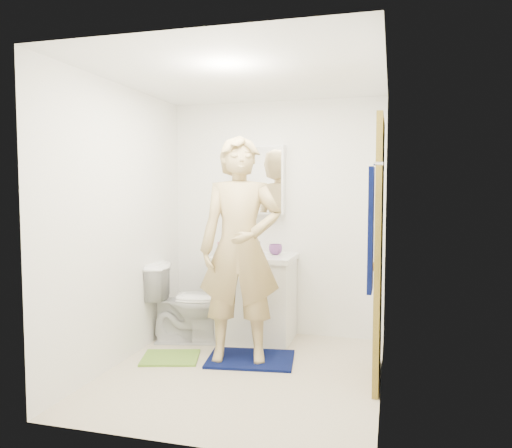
{
  "coord_description": "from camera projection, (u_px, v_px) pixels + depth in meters",
  "views": [
    {
      "loc": [
        1.16,
        -3.83,
        1.52
      ],
      "look_at": [
        0.04,
        0.25,
        1.21
      ],
      "focal_mm": 35.0,
      "sensor_mm": 36.0,
      "label": 1
    }
  ],
  "objects": [
    {
      "name": "wall_left",
      "position": [
        120.0,
        225.0,
        4.3
      ],
      "size": [
        0.02,
        2.4,
        2.4
      ],
      "primitive_type": "cube",
      "color": "white",
      "rests_on": "ground"
    },
    {
      "name": "toothbrush_cup",
      "position": [
        276.0,
        250.0,
        4.97
      ],
      "size": [
        0.14,
        0.14,
        0.11
      ],
      "primitive_type": "imported",
      "rotation": [
        0.0,
        0.0,
        0.08
      ],
      "color": "#6F3A81",
      "rests_on": "countertop"
    },
    {
      "name": "wall_right",
      "position": [
        385.0,
        230.0,
        3.72
      ],
      "size": [
        0.02,
        2.4,
        2.4
      ],
      "primitive_type": "cube",
      "color": "white",
      "rests_on": "ground"
    },
    {
      "name": "man",
      "position": [
        240.0,
        249.0,
        4.3
      ],
      "size": [
        0.79,
        0.61,
        1.94
      ],
      "primitive_type": "imported",
      "rotation": [
        0.0,
        0.0,
        0.22
      ],
      "color": "tan",
      "rests_on": "bath_mat"
    },
    {
      "name": "toilet",
      "position": [
        188.0,
        302.0,
        4.91
      ],
      "size": [
        0.84,
        0.6,
        0.78
      ],
      "primitive_type": "imported",
      "rotation": [
        0.0,
        0.0,
        1.79
      ],
      "color": "white",
      "rests_on": "floor"
    },
    {
      "name": "faucet",
      "position": [
        260.0,
        247.0,
        5.12
      ],
      "size": [
        0.03,
        0.03,
        0.12
      ],
      "primitive_type": "cylinder",
      "color": "silver",
      "rests_on": "countertop"
    },
    {
      "name": "countertop",
      "position": [
        255.0,
        258.0,
        4.96
      ],
      "size": [
        0.79,
        0.59,
        0.05
      ],
      "primitive_type": "cube",
      "color": "white",
      "rests_on": "vanity_cabinet"
    },
    {
      "name": "medicine_cabinet",
      "position": [
        261.0,
        180.0,
        5.12
      ],
      "size": [
        0.5,
        0.12,
        0.7
      ],
      "primitive_type": "cube",
      "color": "white",
      "rests_on": "wall_back"
    },
    {
      "name": "towel",
      "position": [
        371.0,
        230.0,
        3.19
      ],
      "size": [
        0.03,
        0.24,
        0.8
      ],
      "primitive_type": "cube",
      "color": "#060F41",
      "rests_on": "wall_right"
    },
    {
      "name": "door_knob",
      "position": [
        372.0,
        267.0,
        3.6
      ],
      "size": [
        0.07,
        0.07,
        0.07
      ],
      "primitive_type": "sphere",
      "color": "gold",
      "rests_on": "door"
    },
    {
      "name": "green_rug",
      "position": [
        171.0,
        358.0,
        4.43
      ],
      "size": [
        0.59,
        0.53,
        0.02
      ],
      "primitive_type": "cube",
      "rotation": [
        0.0,
        0.0,
        0.28
      ],
      "color": "olive",
      "rests_on": "floor"
    },
    {
      "name": "sink_basin",
      "position": [
        255.0,
        256.0,
        4.96
      ],
      "size": [
        0.4,
        0.4,
        0.03
      ],
      "primitive_type": "cylinder",
      "color": "white",
      "rests_on": "countertop"
    },
    {
      "name": "towel_hook",
      "position": [
        378.0,
        164.0,
        3.15
      ],
      "size": [
        0.06,
        0.02,
        0.02
      ],
      "primitive_type": "cylinder",
      "rotation": [
        0.0,
        1.57,
        0.0
      ],
      "color": "silver",
      "rests_on": "wall_right"
    },
    {
      "name": "wall_front",
      "position": [
        181.0,
        243.0,
        2.85
      ],
      "size": [
        2.2,
        0.02,
        2.4
      ],
      "primitive_type": "cube",
      "color": "white",
      "rests_on": "ground"
    },
    {
      "name": "soap_dispenser",
      "position": [
        223.0,
        245.0,
        4.94
      ],
      "size": [
        0.1,
        0.1,
        0.2
      ],
      "primitive_type": "imported",
      "rotation": [
        0.0,
        0.0,
        -0.07
      ],
      "color": "#CA5E7E",
      "rests_on": "countertop"
    },
    {
      "name": "wall_back",
      "position": [
        276.0,
        218.0,
        5.17
      ],
      "size": [
        2.2,
        0.02,
        2.4
      ],
      "primitive_type": "cube",
      "color": "white",
      "rests_on": "ground"
    },
    {
      "name": "ceiling",
      "position": [
        242.0,
        74.0,
        3.92
      ],
      "size": [
        2.2,
        2.4,
        0.02
      ],
      "primitive_type": "cube",
      "color": "white",
      "rests_on": "ground"
    },
    {
      "name": "floor",
      "position": [
        243.0,
        374.0,
        4.1
      ],
      "size": [
        2.2,
        2.4,
        0.02
      ],
      "primitive_type": "cube",
      "color": "beige",
      "rests_on": "ground"
    },
    {
      "name": "mirror_panel",
      "position": [
        259.0,
        180.0,
        5.06
      ],
      "size": [
        0.46,
        0.01,
        0.66
      ],
      "primitive_type": "cube",
      "color": "white",
      "rests_on": "wall_back"
    },
    {
      "name": "bath_mat",
      "position": [
        251.0,
        359.0,
        4.39
      ],
      "size": [
        0.82,
        0.63,
        0.02
      ],
      "primitive_type": "cube",
      "rotation": [
        0.0,
        0.0,
        0.14
      ],
      "color": "#060F41",
      "rests_on": "floor"
    },
    {
      "name": "door",
      "position": [
        379.0,
        251.0,
        3.89
      ],
      "size": [
        0.05,
        0.8,
        2.05
      ],
      "primitive_type": "cube",
      "color": "olive",
      "rests_on": "ground"
    },
    {
      "name": "vanity_cabinet",
      "position": [
        255.0,
        300.0,
        4.99
      ],
      "size": [
        0.75,
        0.55,
        0.8
      ],
      "primitive_type": "cube",
      "color": "white",
      "rests_on": "floor"
    }
  ]
}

